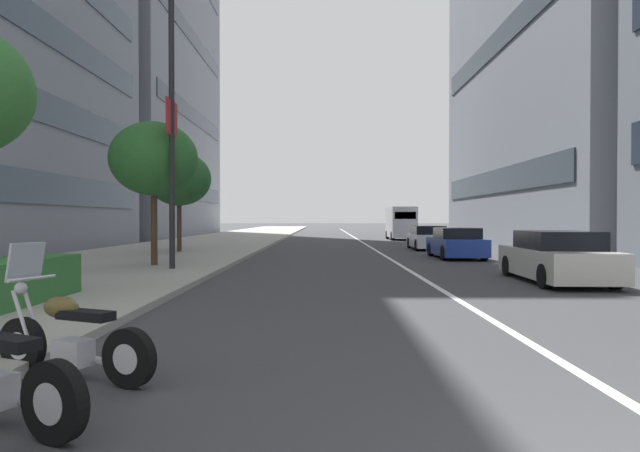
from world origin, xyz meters
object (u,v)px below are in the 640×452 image
object	(u,v)px
delivery_van_ahead	(401,222)
car_far_down_avenue	(456,244)
car_following_behind	(557,258)
street_lamp_with_banners	(181,95)
street_tree_near_plaza_corner	(179,179)
street_tree_far_plaza	(154,159)
car_approaching_light	(428,238)
motorcycle_far_end_row	(70,339)

from	to	relation	value
delivery_van_ahead	car_far_down_avenue	bearing A→B (deg)	178.50
car_following_behind	street_lamp_with_banners	bearing A→B (deg)	79.86
car_far_down_avenue	street_tree_near_plaza_corner	size ratio (longest dim) A/B	0.87
car_following_behind	car_far_down_avenue	xyz separation A→B (m)	(9.04, 0.56, -0.03)
car_following_behind	street_lamp_with_banners	xyz separation A→B (m)	(2.35, 10.87, 4.99)
street_lamp_with_banners	street_tree_near_plaza_corner	xyz separation A→B (m)	(9.15, 2.46, -2.00)
car_following_behind	car_far_down_avenue	distance (m)	9.06
car_far_down_avenue	street_tree_far_plaza	xyz separation A→B (m)	(-5.38, 11.58, 3.13)
car_following_behind	car_approaching_light	distance (m)	15.83
car_approaching_light	street_tree_near_plaza_corner	distance (m)	13.84
car_approaching_light	street_tree_far_plaza	size ratio (longest dim) A/B	0.89
car_following_behind	street_tree_far_plaza	bearing A→B (deg)	75.28
motorcycle_far_end_row	car_following_behind	bearing A→B (deg)	-112.63
car_following_behind	delivery_van_ahead	distance (m)	30.12
street_tree_near_plaza_corner	motorcycle_far_end_row	bearing A→B (deg)	-168.48
street_lamp_with_banners	street_tree_near_plaza_corner	size ratio (longest dim) A/B	1.95
motorcycle_far_end_row	car_far_down_avenue	xyz separation A→B (m)	(18.19, -8.55, 0.19)
car_approaching_light	street_tree_far_plaza	bearing A→B (deg)	137.22
motorcycle_far_end_row	street_tree_near_plaza_corner	size ratio (longest dim) A/B	0.42
motorcycle_far_end_row	street_tree_near_plaza_corner	xyz separation A→B (m)	(20.65, 4.21, 3.21)
motorcycle_far_end_row	street_lamp_with_banners	xyz separation A→B (m)	(11.51, 1.75, 5.21)
car_following_behind	street_lamp_with_banners	distance (m)	12.19
car_following_behind	street_tree_near_plaza_corner	bearing A→B (deg)	51.28
delivery_van_ahead	street_lamp_with_banners	xyz separation A→B (m)	(-27.76, 10.85, 4.23)
car_following_behind	car_far_down_avenue	world-z (taller)	car_following_behind
car_approaching_light	car_following_behind	bearing A→B (deg)	-177.18
car_approaching_light	street_tree_near_plaza_corner	world-z (taller)	street_tree_near_plaza_corner
street_tree_far_plaza	street_tree_near_plaza_corner	world-z (taller)	street_tree_far_plaza
street_tree_near_plaza_corner	street_tree_far_plaza	bearing A→B (deg)	-171.39
street_tree_far_plaza	street_tree_near_plaza_corner	bearing A→B (deg)	8.61
motorcycle_far_end_row	car_far_down_avenue	distance (m)	20.10
street_tree_far_plaza	motorcycle_far_end_row	bearing A→B (deg)	-166.73
car_following_behind	car_approaching_light	xyz separation A→B (m)	(15.82, 0.53, -0.02)
street_tree_far_plaza	car_following_behind	bearing A→B (deg)	-106.79
street_tree_near_plaza_corner	car_far_down_avenue	bearing A→B (deg)	-100.91
street_lamp_with_banners	car_following_behind	bearing A→B (deg)	-102.21
delivery_van_ahead	street_tree_near_plaza_corner	distance (m)	22.99
street_tree_far_plaza	street_tree_near_plaza_corner	xyz separation A→B (m)	(7.84, 1.19, -0.11)
car_approaching_light	delivery_van_ahead	distance (m)	14.32
delivery_van_ahead	street_tree_near_plaza_corner	bearing A→B (deg)	144.41
car_following_behind	car_approaching_light	size ratio (longest dim) A/B	1.07
car_following_behind	street_tree_far_plaza	size ratio (longest dim) A/B	0.95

